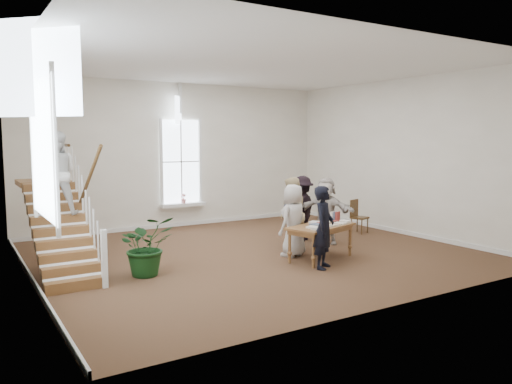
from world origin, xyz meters
TOP-DOWN VIEW (x-y plane):
  - ground at (0.00, 0.00)m, footprint 10.00×10.00m
  - room_shell at (-0.00, 4.39)m, footprint 10.49×10.00m
  - staircase at (-4.34, 0.75)m, footprint 1.10×4.10m
  - library_table at (0.99, -1.33)m, footprint 1.87×1.31m
  - police_officer at (0.52, -1.98)m, footprint 0.77×0.73m
  - elderly_woman at (0.62, -0.73)m, footprint 0.98×0.81m
  - person_yellow at (0.92, -0.23)m, footprint 1.12×1.06m
  - woman_cluster_a at (1.29, 0.19)m, footprint 0.40×0.91m
  - woman_cluster_b at (1.89, 0.64)m, footprint 1.32×1.13m
  - woman_cluster_c at (2.19, -0.01)m, footprint 1.29×1.67m
  - floor_plant at (-2.90, -0.53)m, footprint 1.12×0.98m
  - side_chair at (3.98, 0.69)m, footprint 0.53×0.53m

SIDE VIEW (x-z plane):
  - ground at x=0.00m, z-range 0.00..0.00m
  - room_shell at x=0.00m, z-range -4.60..5.40m
  - side_chair at x=3.98m, z-range 0.06..1.04m
  - floor_plant at x=-2.90m, z-range 0.00..1.23m
  - library_table at x=0.99m, z-range 0.29..1.14m
  - woman_cluster_a at x=1.29m, z-range 0.00..1.53m
  - elderly_woman at x=0.62m, z-range 0.00..1.71m
  - woman_cluster_c at x=2.19m, z-range 0.00..1.76m
  - woman_cluster_b at x=1.89m, z-range 0.00..1.77m
  - police_officer at x=0.52m, z-range 0.00..1.78m
  - person_yellow at x=0.92m, z-range 0.00..1.83m
  - staircase at x=-4.34m, z-range 0.16..3.08m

